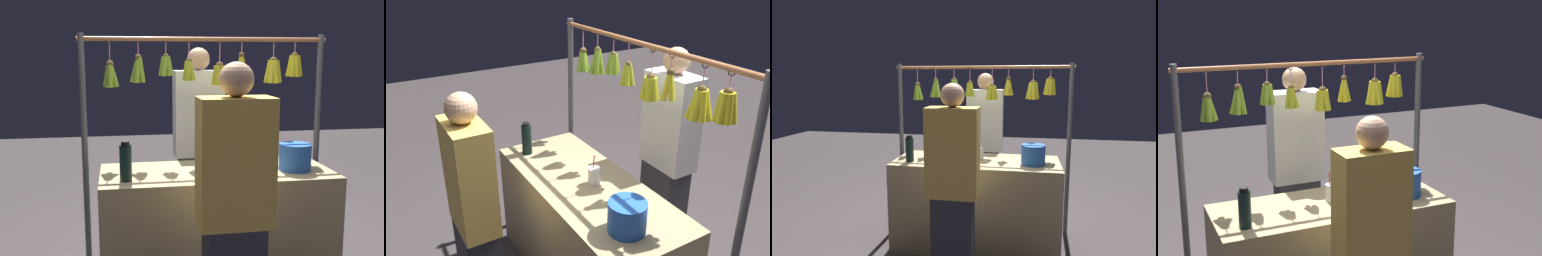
{
  "view_description": "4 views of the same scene",
  "coord_description": "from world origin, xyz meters",
  "views": [
    {
      "loc": [
        0.63,
        2.82,
        1.6
      ],
      "look_at": [
        0.17,
        0.0,
        1.13
      ],
      "focal_mm": 41.75,
      "sensor_mm": 36.0,
      "label": 1
    },
    {
      "loc": [
        -1.91,
        1.21,
        2.22
      ],
      "look_at": [
        0.11,
        0.0,
        1.19
      ],
      "focal_mm": 37.7,
      "sensor_mm": 36.0,
      "label": 2
    },
    {
      "loc": [
        -0.42,
        3.03,
        1.6
      ],
      "look_at": [
        0.12,
        0.0,
        1.14
      ],
      "focal_mm": 31.32,
      "sensor_mm": 36.0,
      "label": 3
    },
    {
      "loc": [
        1.24,
        3.04,
        2.12
      ],
      "look_at": [
        -0.14,
        0.0,
        1.33
      ],
      "focal_mm": 49.95,
      "sensor_mm": 36.0,
      "label": 4
    }
  ],
  "objects": [
    {
      "name": "blue_bucket",
      "position": [
        -0.52,
        0.07,
        0.92
      ],
      "size": [
        0.21,
        0.21,
        0.18
      ],
      "primitive_type": "cylinder",
      "color": "blue",
      "rests_on": "market_counter"
    },
    {
      "name": "drink_cup",
      "position": [
        -0.02,
        -0.04,
        0.89
      ],
      "size": [
        0.08,
        0.08,
        0.2
      ],
      "color": "silver",
      "rests_on": "market_counter"
    },
    {
      "name": "market_counter",
      "position": [
        0.0,
        0.0,
        0.42
      ],
      "size": [
        1.53,
        0.63,
        0.84
      ],
      "primitive_type": "cube",
      "color": "tan",
      "rests_on": "ground"
    },
    {
      "name": "customer_person",
      "position": [
        0.07,
        0.73,
        0.77
      ],
      "size": [
        0.37,
        0.2,
        1.57
      ],
      "color": "#2D2D38",
      "rests_on": "ground"
    },
    {
      "name": "water_bottle",
      "position": [
        0.6,
        0.15,
        0.95
      ],
      "size": [
        0.07,
        0.07,
        0.25
      ],
      "color": "black",
      "rests_on": "market_counter"
    },
    {
      "name": "vendor_person",
      "position": [
        -0.0,
        -0.69,
        0.82
      ],
      "size": [
        0.39,
        0.21,
        1.65
      ],
      "color": "#2D2D38",
      "rests_on": "ground"
    },
    {
      "name": "display_rack",
      "position": [
        -0.04,
        -0.39,
        1.3
      ],
      "size": [
        1.82,
        0.14,
        1.75
      ],
      "color": "#4C4C51",
      "rests_on": "ground"
    }
  ]
}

